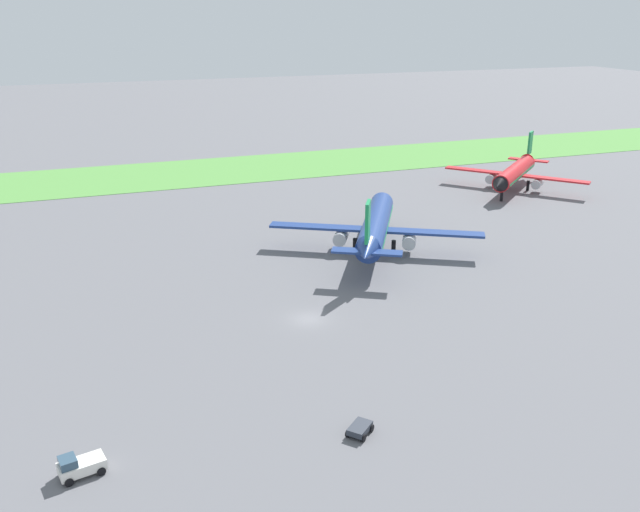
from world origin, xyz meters
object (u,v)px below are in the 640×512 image
airplane_midfield_jet (375,226)px  pushback_tug_near_gate (79,466)px  airplane_parked_jet_far (515,172)px  baggage_cart_midfield (360,429)px

airplane_midfield_jet → pushback_tug_near_gate: (-44.05, -40.57, -3.26)m
airplane_parked_jet_far → baggage_cart_midfield: airplane_parked_jet_far is taller
airplane_parked_jet_far → baggage_cart_midfield: (-63.34, -67.91, -3.17)m
airplane_midfield_jet → airplane_parked_jet_far: bearing=-30.5°
airplane_parked_jet_far → baggage_cart_midfield: 92.92m
airplane_parked_jet_far → pushback_tug_near_gate: (-86.69, -65.45, -2.83)m
baggage_cart_midfield → airplane_parked_jet_far: bearing=5.3°
pushback_tug_near_gate → airplane_parked_jet_far: bearing=-155.6°
airplane_midfield_jet → pushback_tug_near_gate: 59.98m
baggage_cart_midfield → airplane_midfield_jet: bearing=22.6°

